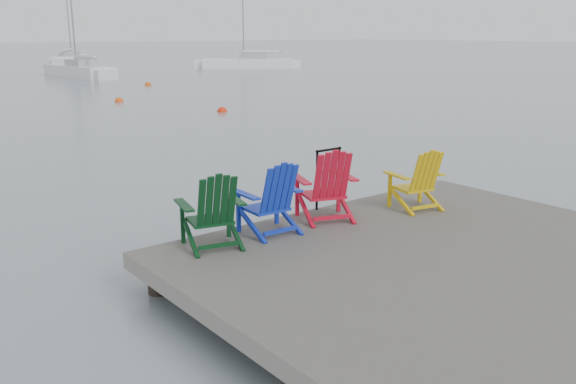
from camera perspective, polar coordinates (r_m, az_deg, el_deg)
ground at (r=7.67m, az=14.66°, el=-9.29°), size 400.00×400.00×0.00m
dock at (r=7.54m, az=14.83°, el=-6.87°), size 6.00×5.00×1.40m
handrail at (r=9.10m, az=3.78°, el=1.87°), size 0.48×0.04×0.90m
chair_green at (r=7.42m, az=-7.06°, el=-1.65°), size 0.88×0.83×0.96m
chair_blue at (r=7.88m, az=-1.60°, el=-0.52°), size 0.80×0.74×0.97m
chair_red at (r=8.47m, az=3.64°, el=0.71°), size 0.98×0.94×1.02m
chair_yellow at (r=9.19m, az=12.09°, el=1.19°), size 0.83×0.78×0.91m
sailboat_near at (r=46.18m, az=-18.93°, el=10.57°), size 2.61×7.76×10.63m
sailboat_mid at (r=66.74m, az=-19.64°, el=11.55°), size 6.48×9.09×12.46m
sailboat_far at (r=55.00m, az=-3.68°, el=11.85°), size 7.79×6.23×11.11m
buoy_a at (r=24.54m, az=-6.18°, el=7.46°), size 0.40×0.40×0.40m
buoy_c at (r=29.11m, az=-15.52°, el=8.14°), size 0.40×0.40×0.40m
buoy_d at (r=37.81m, az=-12.96°, el=9.70°), size 0.41×0.41×0.41m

